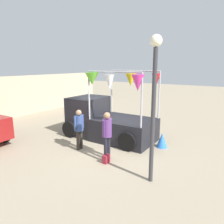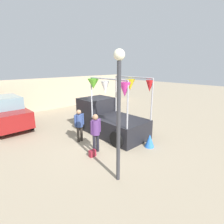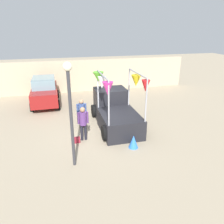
# 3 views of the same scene
# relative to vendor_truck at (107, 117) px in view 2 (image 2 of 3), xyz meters

# --- Properties ---
(ground_plane) EXTENTS (60.00, 60.00, 0.00)m
(ground_plane) POSITION_rel_vendor_truck_xyz_m (-0.83, -0.69, -0.87)
(ground_plane) COLOR gray
(vendor_truck) EXTENTS (2.35, 4.03, 3.07)m
(vendor_truck) POSITION_rel_vendor_truck_xyz_m (0.00, 0.00, 0.00)
(vendor_truck) COLOR black
(vendor_truck) RESTS_ON ground
(parked_car) EXTENTS (1.88, 4.00, 1.88)m
(parked_car) POSITION_rel_vendor_truck_xyz_m (-3.83, 4.53, 0.08)
(parked_car) COLOR maroon
(parked_car) RESTS_ON ground
(person_customer) EXTENTS (0.53, 0.34, 1.69)m
(person_customer) POSITION_rel_vendor_truck_xyz_m (-1.92, -1.43, 0.16)
(person_customer) COLOR black
(person_customer) RESTS_ON ground
(person_vendor) EXTENTS (0.53, 0.34, 1.60)m
(person_vendor) POSITION_rel_vendor_truck_xyz_m (-1.81, -0.03, 0.10)
(person_vendor) COLOR #2D2823
(person_vendor) RESTS_ON ground
(handbag) EXTENTS (0.28, 0.16, 0.28)m
(handbag) POSITION_rel_vendor_truck_xyz_m (-2.27, -1.63, -0.73)
(handbag) COLOR maroon
(handbag) RESTS_ON ground
(street_lamp) EXTENTS (0.32, 0.32, 4.06)m
(street_lamp) POSITION_rel_vendor_truck_xyz_m (-2.56, -3.39, 1.77)
(street_lamp) COLOR #333338
(street_lamp) RESTS_ON ground
(brick_boundary_wall) EXTENTS (18.00, 0.36, 2.60)m
(brick_boundary_wall) POSITION_rel_vendor_truck_xyz_m (-0.83, 7.26, 0.43)
(brick_boundary_wall) COLOR tan
(brick_boundary_wall) RESTS_ON ground
(folded_kite_bundle_azure) EXTENTS (0.59, 0.59, 0.60)m
(folded_kite_bundle_azure) POSITION_rel_vendor_truck_xyz_m (0.16, -2.72, -0.57)
(folded_kite_bundle_azure) COLOR blue
(folded_kite_bundle_azure) RESTS_ON ground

